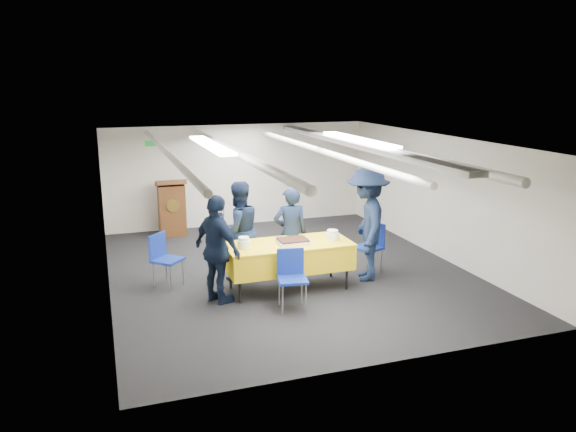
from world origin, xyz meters
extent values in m
plane|color=black|center=(0.00, 0.00, 0.00)|extent=(7.00, 7.00, 0.00)
cube|color=silver|center=(0.00, 3.49, 1.15)|extent=(6.00, 0.02, 2.30)
cube|color=silver|center=(-2.99, 0.00, 1.15)|extent=(0.02, 7.00, 2.30)
cube|color=silver|center=(2.99, 0.00, 1.15)|extent=(0.02, 7.00, 2.30)
cube|color=white|center=(0.00, 0.00, 2.29)|extent=(6.00, 7.00, 0.02)
cylinder|color=silver|center=(-2.00, 0.00, 2.18)|extent=(0.10, 6.90, 0.10)
cylinder|color=silver|center=(-0.90, 0.00, 2.14)|extent=(0.14, 6.90, 0.14)
cylinder|color=silver|center=(0.60, 0.00, 2.10)|extent=(0.10, 6.90, 0.10)
cylinder|color=silver|center=(1.90, 0.00, 2.06)|extent=(0.14, 6.90, 0.14)
cube|color=gray|center=(1.20, 0.00, 2.20)|extent=(0.28, 6.90, 0.08)
cube|color=white|center=(-1.30, 0.00, 2.27)|extent=(0.25, 2.60, 0.04)
cube|color=white|center=(1.30, 0.00, 2.27)|extent=(0.25, 2.60, 0.04)
cube|color=#0C591E|center=(-1.90, 3.47, 1.95)|extent=(0.30, 0.04, 0.12)
cylinder|color=black|center=(-1.14, -1.14, 0.18)|extent=(0.04, 0.04, 0.36)
cylinder|color=black|center=(0.61, -1.14, 0.18)|extent=(0.04, 0.04, 0.36)
cylinder|color=black|center=(-1.14, -0.50, 0.18)|extent=(0.04, 0.04, 0.36)
cylinder|color=black|center=(0.61, -0.50, 0.18)|extent=(0.04, 0.04, 0.36)
cube|color=yellow|center=(-0.26, -0.82, 0.54)|extent=(1.98, 0.86, 0.39)
cube|color=yellow|center=(-0.26, -0.82, 0.76)|extent=(2.00, 0.88, 0.03)
cube|color=white|center=(-0.21, -0.88, 0.80)|extent=(0.46, 0.37, 0.06)
cube|color=black|center=(-0.21, -0.88, 0.84)|extent=(0.45, 0.35, 0.02)
sphere|color=#141092|center=(-0.42, -1.05, 0.84)|extent=(0.04, 0.04, 0.04)
sphere|color=#141092|center=(-0.42, -0.71, 0.84)|extent=(0.04, 0.04, 0.04)
sphere|color=#141092|center=(-0.31, -1.05, 0.84)|extent=(0.04, 0.04, 0.04)
sphere|color=#141092|center=(-0.31, -0.71, 0.84)|extent=(0.04, 0.04, 0.04)
sphere|color=#141092|center=(-0.21, -1.05, 0.84)|extent=(0.04, 0.04, 0.04)
sphere|color=#141092|center=(-0.21, -0.71, 0.84)|extent=(0.04, 0.04, 0.04)
sphere|color=#141092|center=(-0.11, -1.05, 0.84)|extent=(0.04, 0.04, 0.04)
sphere|color=#141092|center=(-0.11, -0.71, 0.84)|extent=(0.04, 0.04, 0.04)
sphere|color=#141092|center=(-0.01, -1.05, 0.84)|extent=(0.04, 0.04, 0.04)
sphere|color=#141092|center=(-0.01, -0.71, 0.84)|extent=(0.04, 0.04, 0.04)
sphere|color=#141092|center=(-0.43, -0.96, 0.84)|extent=(0.04, 0.04, 0.04)
sphere|color=#141092|center=(0.01, -0.96, 0.84)|extent=(0.04, 0.04, 0.04)
sphere|color=#141092|center=(-0.43, -0.88, 0.84)|extent=(0.04, 0.04, 0.04)
sphere|color=#141092|center=(0.01, -0.88, 0.84)|extent=(0.04, 0.04, 0.04)
sphere|color=#141092|center=(-0.43, -0.79, 0.84)|extent=(0.04, 0.04, 0.04)
sphere|color=#141092|center=(0.01, -0.79, 0.84)|extent=(0.04, 0.04, 0.04)
cylinder|color=white|center=(-1.00, -0.87, 0.83)|extent=(0.20, 0.20, 0.13)
cylinder|color=white|center=(-1.00, -0.87, 0.92)|extent=(0.16, 0.16, 0.05)
cylinder|color=white|center=(0.47, -0.87, 0.83)|extent=(0.22, 0.22, 0.11)
cylinder|color=white|center=(0.47, -0.87, 0.91)|extent=(0.18, 0.18, 0.05)
cube|color=brown|center=(-1.60, 3.05, 0.55)|extent=(0.55, 0.45, 1.10)
cube|color=brown|center=(-1.60, 3.02, 1.15)|extent=(0.62, 0.53, 0.21)
cylinder|color=gold|center=(-1.60, 2.81, 0.70)|extent=(0.28, 0.02, 0.28)
cylinder|color=gray|center=(-0.66, -1.73, 0.21)|extent=(0.02, 0.02, 0.43)
cylinder|color=gray|center=(-0.33, -1.79, 0.21)|extent=(0.02, 0.02, 0.43)
cylinder|color=gray|center=(-0.60, -1.40, 0.21)|extent=(0.02, 0.02, 0.43)
cylinder|color=gray|center=(-0.27, -1.45, 0.21)|extent=(0.02, 0.02, 0.43)
cube|color=navy|center=(-0.46, -1.59, 0.45)|extent=(0.49, 0.49, 0.04)
cube|color=navy|center=(-0.43, -1.40, 0.67)|extent=(0.40, 0.11, 0.40)
cylinder|color=gray|center=(1.08, -0.41, 0.21)|extent=(0.02, 0.02, 0.43)
cylinder|color=gray|center=(1.20, -0.73, 0.21)|extent=(0.02, 0.02, 0.43)
cylinder|color=gray|center=(1.40, -0.29, 0.21)|extent=(0.02, 0.02, 0.43)
cylinder|color=gray|center=(1.52, -0.61, 0.21)|extent=(0.02, 0.02, 0.43)
cube|color=navy|center=(1.30, -0.51, 0.45)|extent=(0.54, 0.54, 0.04)
cube|color=navy|center=(1.48, -0.45, 0.67)|extent=(0.17, 0.39, 0.40)
cylinder|color=gray|center=(-2.07, -0.33, 0.21)|extent=(0.02, 0.02, 0.43)
cylinder|color=gray|center=(-1.84, -0.08, 0.21)|extent=(0.02, 0.02, 0.43)
cylinder|color=gray|center=(-2.32, -0.09, 0.21)|extent=(0.02, 0.02, 0.43)
cylinder|color=gray|center=(-2.08, 0.16, 0.21)|extent=(0.02, 0.02, 0.43)
cube|color=navy|center=(-2.08, -0.09, 0.45)|extent=(0.59, 0.59, 0.04)
cube|color=navy|center=(-2.22, 0.05, 0.67)|extent=(0.31, 0.32, 0.40)
imported|color=black|center=(-0.06, -0.33, 0.79)|extent=(0.62, 0.44, 1.58)
imported|color=black|center=(-0.90, -0.09, 0.84)|extent=(0.94, 0.80, 1.67)
imported|color=black|center=(-1.44, -0.99, 0.83)|extent=(0.80, 1.05, 1.66)
imported|color=black|center=(1.13, -0.77, 0.95)|extent=(1.11, 1.41, 1.91)
camera|label=1|loc=(-3.00, -8.88, 3.29)|focal=35.00mm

